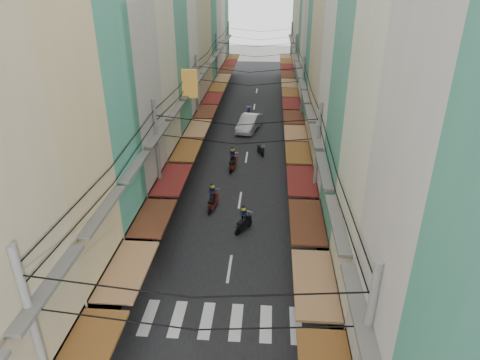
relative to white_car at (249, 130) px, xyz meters
The scene contains 15 objects.
ground 21.35m from the white_car, 89.46° to the right, with size 160.00×160.00×0.00m, color slate.
road 1.36m from the white_car, 81.52° to the right, with size 10.00×80.00×0.02m, color black.
sidewalk_left 6.44m from the white_car, 167.91° to the right, with size 3.00×80.00×0.06m, color gray.
sidewalk_right 6.84m from the white_car, 11.39° to the right, with size 3.00×80.00×0.06m, color gray.
crosswalk 27.35m from the white_car, 89.58° to the right, with size 7.55×2.40×0.01m.
building_row_left 13.35m from the white_car, 148.19° to the right, with size 7.80×67.67×23.70m.
building_row_right 13.36m from the white_car, 31.14° to the right, with size 7.80×68.98×22.59m.
utility_poles 9.14m from the white_car, 88.18° to the right, with size 10.20×66.13×8.20m.
white_car is the anchor object (origin of this frame).
bicycle 20.36m from the white_car, 70.32° to the right, with size 0.65×1.73×1.19m, color black.
moving_scooters 11.06m from the white_car, 92.34° to the right, with size 3.43×26.90×2.02m.
parked_scooters 24.82m from the white_car, 78.62° to the right, with size 12.99×12.58×1.01m.
pedestrians 19.92m from the white_car, 101.37° to the right, with size 13.16×26.87×2.17m.
market_umbrella 26.51m from the white_car, 73.74° to the right, with size 2.26×2.26×2.39m.
traffic_sign 21.31m from the white_car, 76.41° to the right, with size 0.10×0.62×2.81m.
Camera 1 is at (1.99, -21.13, 14.82)m, focal length 32.00 mm.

